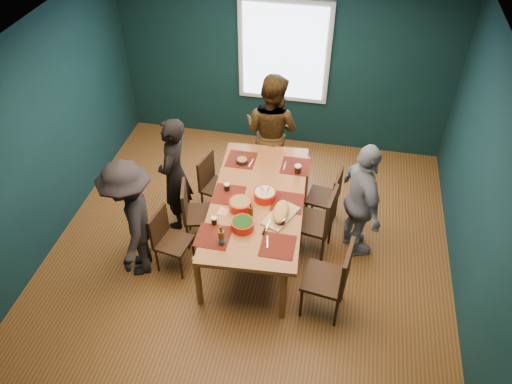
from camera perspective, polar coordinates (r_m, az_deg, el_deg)
room at (r=5.74m, az=-0.24°, el=4.81°), size 5.01×5.01×2.71m
dining_table at (r=5.96m, az=0.20°, el=-1.32°), size 1.22×2.23×0.82m
chair_left_far at (r=6.67m, az=-4.95°, el=1.30°), size 0.48×0.48×0.88m
chair_left_mid at (r=6.26m, az=-7.17°, el=-2.01°), size 0.49×0.49×0.89m
chair_left_near at (r=6.02m, az=-10.15°, el=-4.98°), size 0.44×0.44×0.84m
chair_right_far at (r=6.53m, az=8.38°, el=-0.24°), size 0.45×0.45×0.85m
chair_right_mid at (r=6.06m, az=7.45°, el=-3.06°), size 0.51×0.51×0.99m
chair_right_near at (r=5.46m, az=8.95°, el=-9.44°), size 0.52×0.52×1.01m
person_far_left at (r=6.37m, az=-9.29°, el=1.96°), size 0.38×0.58×1.60m
person_back at (r=6.97m, az=1.78°, el=6.98°), size 1.02×0.91×1.72m
person_right at (r=6.03m, az=11.95°, el=-1.16°), size 0.74×1.01×1.60m
person_near_left at (r=5.85m, az=-14.06°, el=-3.16°), size 0.87×1.16×1.59m
bowl_salad at (r=5.75m, az=-1.81°, el=-1.43°), size 0.27×0.27×0.11m
bowl_dumpling at (r=5.87m, az=1.01°, el=-0.32°), size 0.27×0.27×0.25m
bowl_herbs at (r=5.51m, az=-1.55°, el=-3.72°), size 0.26×0.26×0.11m
cutting_board at (r=5.65m, az=2.84°, el=-2.38°), size 0.41×0.62×0.13m
small_bowl at (r=6.42m, az=-1.60°, el=3.58°), size 0.15×0.15×0.06m
beer_bottle_a at (r=5.33m, az=-3.96°, el=-5.23°), size 0.07×0.07×0.26m
beer_bottle_b at (r=5.61m, az=-0.60°, el=-2.29°), size 0.06×0.06×0.22m
cola_glass_a at (r=5.58m, az=-4.81°, el=-3.25°), size 0.07×0.07×0.10m
cola_glass_b at (r=5.56m, az=3.02°, el=-3.37°), size 0.07×0.07×0.10m
cola_glass_c at (r=6.26m, az=4.80°, el=2.65°), size 0.09×0.09×0.12m
cola_glass_d at (r=6.00m, az=-3.35°, el=0.60°), size 0.07×0.07×0.10m
napkin_a at (r=5.87m, az=3.44°, el=-1.13°), size 0.14×0.14×0.00m
napkin_b at (r=5.75m, az=-3.75°, el=-2.23°), size 0.14×0.14×0.00m
napkin_c at (r=5.35m, az=2.24°, el=-6.39°), size 0.14×0.14×0.00m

